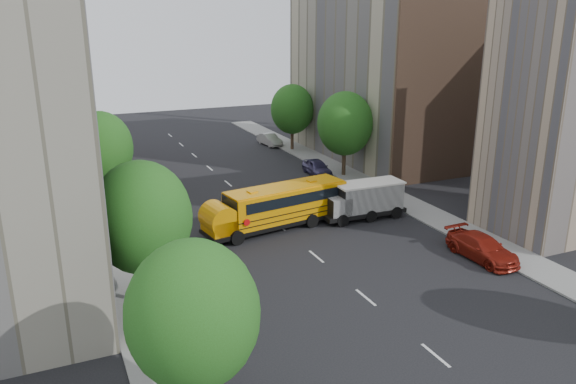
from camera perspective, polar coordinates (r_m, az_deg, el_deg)
ground at (r=37.80m, az=1.52°, el=-5.45°), size 120.00×120.00×0.00m
sidewalk_left at (r=39.39m, az=-17.11°, el=-5.20°), size 3.00×80.00×0.12m
sidewalk_right at (r=47.38m, az=11.53°, el=-0.93°), size 3.00×80.00×0.12m
lane_markings at (r=46.44m, az=-3.79°, el=-1.05°), size 0.15×64.00×0.01m
building_left_redbrick at (r=60.03m, az=-26.81°, el=7.73°), size 10.00×15.00×13.00m
building_right_near at (r=43.08m, az=26.81°, el=7.31°), size 10.00×7.00×17.00m
building_right_far at (r=61.39m, az=8.91°, el=11.89°), size 10.00×22.00×18.00m
building_right_sidewall at (r=52.52m, az=15.48°, el=10.58°), size 10.10×0.30×18.00m
street_tree_0 at (r=20.50m, az=-9.63°, el=-12.19°), size 4.80×4.80×7.41m
street_tree_1 at (r=29.36m, az=-14.65°, el=-2.54°), size 5.12×5.12×7.90m
street_tree_2 at (r=46.64m, az=-18.48°, el=4.31°), size 4.99×4.99×7.71m
street_tree_4 at (r=53.23m, az=5.82°, el=6.92°), size 5.25×5.25×8.10m
street_tree_5 at (r=63.83m, az=0.43°, el=8.41°), size 4.86×4.86×7.51m
school_bus at (r=40.18m, az=-1.25°, el=-1.36°), size 11.42×4.19×3.15m
safari_truck at (r=42.68m, az=7.65°, el=-0.77°), size 6.60×2.59×2.79m
parked_car_0 at (r=27.52m, az=-7.64°, el=-13.29°), size 1.82×4.18×1.40m
parked_car_1 at (r=43.85m, az=-15.56°, el=-1.82°), size 1.95×4.51×1.44m
parked_car_2 at (r=58.28m, az=-17.12°, el=2.75°), size 2.64×5.21×1.41m
parked_car_3 at (r=37.57m, az=19.12°, el=-5.37°), size 2.27×5.28×1.51m
parked_car_4 at (r=54.28m, az=2.97°, el=2.51°), size 2.09×4.52×1.50m
parked_car_5 at (r=67.08m, az=-1.87°, el=5.36°), size 1.88×4.30×1.37m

